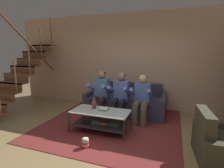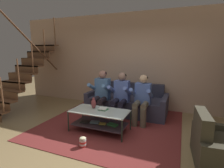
{
  "view_description": "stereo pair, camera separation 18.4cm",
  "coord_description": "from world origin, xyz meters",
  "px_view_note": "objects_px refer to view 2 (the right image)",
  "views": [
    {
      "loc": [
        1.14,
        -2.9,
        1.74
      ],
      "look_at": [
        -0.23,
        0.93,
        0.98
      ],
      "focal_mm": 28.0,
      "sensor_mm": 36.0,
      "label": 1
    },
    {
      "loc": [
        1.31,
        -2.83,
        1.74
      ],
      "look_at": [
        -0.23,
        0.93,
        0.98
      ],
      "focal_mm": 28.0,
      "sensor_mm": 36.0,
      "label": 2
    }
  ],
  "objects_px": {
    "person_seated_right": "(142,97)",
    "coffee_table": "(100,118)",
    "book_stack": "(103,109)",
    "popcorn_tub": "(83,142)",
    "person_seated_left": "(101,92)",
    "vase": "(94,103)",
    "person_seated_middle": "(121,94)",
    "armchair": "(223,150)",
    "couch": "(127,103)"
  },
  "relations": [
    {
      "from": "person_seated_right",
      "to": "coffee_table",
      "type": "relative_size",
      "value": 0.94
    },
    {
      "from": "book_stack",
      "to": "popcorn_tub",
      "type": "bearing_deg",
      "value": -93.35
    },
    {
      "from": "person_seated_right",
      "to": "book_stack",
      "type": "relative_size",
      "value": 5.48
    },
    {
      "from": "person_seated_left",
      "to": "vase",
      "type": "bearing_deg",
      "value": -77.22
    },
    {
      "from": "person_seated_right",
      "to": "person_seated_left",
      "type": "bearing_deg",
      "value": 179.73
    },
    {
      "from": "person_seated_middle",
      "to": "armchair",
      "type": "height_order",
      "value": "person_seated_middle"
    },
    {
      "from": "couch",
      "to": "coffee_table",
      "type": "height_order",
      "value": "couch"
    },
    {
      "from": "couch",
      "to": "coffee_table",
      "type": "distance_m",
      "value": 1.4
    },
    {
      "from": "person_seated_left",
      "to": "armchair",
      "type": "xyz_separation_m",
      "value": [
        2.63,
        -1.18,
        -0.41
      ]
    },
    {
      "from": "person_seated_middle",
      "to": "armchair",
      "type": "bearing_deg",
      "value": -29.6
    },
    {
      "from": "person_seated_right",
      "to": "book_stack",
      "type": "xyz_separation_m",
      "value": [
        -0.7,
        -0.74,
        -0.16
      ]
    },
    {
      "from": "couch",
      "to": "book_stack",
      "type": "xyz_separation_m",
      "value": [
        -0.15,
        -1.31,
        0.21
      ]
    },
    {
      "from": "person_seated_right",
      "to": "coffee_table",
      "type": "height_order",
      "value": "person_seated_right"
    },
    {
      "from": "person_seated_middle",
      "to": "person_seated_left",
      "type": "bearing_deg",
      "value": 179.76
    },
    {
      "from": "coffee_table",
      "to": "armchair",
      "type": "xyz_separation_m",
      "value": [
        2.27,
        -0.36,
        -0.04
      ]
    },
    {
      "from": "couch",
      "to": "vase",
      "type": "distance_m",
      "value": 1.38
    },
    {
      "from": "person_seated_middle",
      "to": "coffee_table",
      "type": "xyz_separation_m",
      "value": [
        -0.2,
        -0.82,
        -0.36
      ]
    },
    {
      "from": "couch",
      "to": "book_stack",
      "type": "distance_m",
      "value": 1.34
    },
    {
      "from": "armchair",
      "to": "vase",
      "type": "bearing_deg",
      "value": 169.46
    },
    {
      "from": "person_seated_right",
      "to": "book_stack",
      "type": "height_order",
      "value": "person_seated_right"
    },
    {
      "from": "coffee_table",
      "to": "vase",
      "type": "distance_m",
      "value": 0.35
    },
    {
      "from": "person_seated_left",
      "to": "popcorn_tub",
      "type": "bearing_deg",
      "value": -76.78
    },
    {
      "from": "book_stack",
      "to": "armchair",
      "type": "height_order",
      "value": "armchair"
    },
    {
      "from": "armchair",
      "to": "person_seated_middle",
      "type": "bearing_deg",
      "value": 150.4
    },
    {
      "from": "couch",
      "to": "coffee_table",
      "type": "xyz_separation_m",
      "value": [
        -0.2,
        -1.39,
        0.03
      ]
    },
    {
      "from": "person_seated_middle",
      "to": "popcorn_tub",
      "type": "bearing_deg",
      "value": -97.19
    },
    {
      "from": "couch",
      "to": "popcorn_tub",
      "type": "distance_m",
      "value": 2.12
    },
    {
      "from": "couch",
      "to": "person_seated_right",
      "type": "relative_size",
      "value": 1.88
    },
    {
      "from": "couch",
      "to": "person_seated_middle",
      "type": "distance_m",
      "value": 0.69
    },
    {
      "from": "person_seated_middle",
      "to": "person_seated_right",
      "type": "relative_size",
      "value": 1.03
    },
    {
      "from": "person_seated_right",
      "to": "coffee_table",
      "type": "xyz_separation_m",
      "value": [
        -0.75,
        -0.82,
        -0.34
      ]
    },
    {
      "from": "couch",
      "to": "armchair",
      "type": "xyz_separation_m",
      "value": [
        2.08,
        -1.75,
        -0.01
      ]
    },
    {
      "from": "book_stack",
      "to": "armchair",
      "type": "relative_size",
      "value": 0.22
    },
    {
      "from": "vase",
      "to": "popcorn_tub",
      "type": "distance_m",
      "value": 0.97
    },
    {
      "from": "vase",
      "to": "book_stack",
      "type": "relative_size",
      "value": 1.11
    },
    {
      "from": "person_seated_middle",
      "to": "coffee_table",
      "type": "bearing_deg",
      "value": -103.43
    },
    {
      "from": "couch",
      "to": "coffee_table",
      "type": "relative_size",
      "value": 1.76
    },
    {
      "from": "vase",
      "to": "armchair",
      "type": "height_order",
      "value": "armchair"
    },
    {
      "from": "person_seated_middle",
      "to": "person_seated_right",
      "type": "height_order",
      "value": "person_seated_middle"
    },
    {
      "from": "book_stack",
      "to": "armchair",
      "type": "distance_m",
      "value": 2.28
    },
    {
      "from": "coffee_table",
      "to": "person_seated_left",
      "type": "bearing_deg",
      "value": 113.56
    },
    {
      "from": "person_seated_middle",
      "to": "popcorn_tub",
      "type": "height_order",
      "value": "person_seated_middle"
    },
    {
      "from": "person_seated_middle",
      "to": "vase",
      "type": "xyz_separation_m",
      "value": [
        -0.39,
        -0.72,
        -0.08
      ]
    },
    {
      "from": "person_seated_left",
      "to": "book_stack",
      "type": "relative_size",
      "value": 5.74
    },
    {
      "from": "couch",
      "to": "person_seated_middle",
      "type": "relative_size",
      "value": 1.83
    },
    {
      "from": "vase",
      "to": "couch",
      "type": "bearing_deg",
      "value": 73.23
    },
    {
      "from": "vase",
      "to": "book_stack",
      "type": "distance_m",
      "value": 0.26
    },
    {
      "from": "coffee_table",
      "to": "book_stack",
      "type": "bearing_deg",
      "value": 57.16
    },
    {
      "from": "person_seated_middle",
      "to": "book_stack",
      "type": "bearing_deg",
      "value": -101.19
    },
    {
      "from": "person_seated_middle",
      "to": "vase",
      "type": "relative_size",
      "value": 5.06
    }
  ]
}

